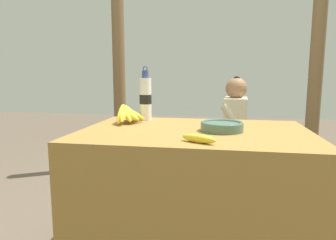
{
  "coord_description": "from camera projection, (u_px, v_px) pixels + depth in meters",
  "views": [
    {
      "loc": [
        0.13,
        -1.53,
        1.04
      ],
      "look_at": [
        -0.15,
        0.05,
        0.8
      ],
      "focal_mm": 32.0,
      "sensor_mm": 36.0,
      "label": 1
    }
  ],
  "objects": [
    {
      "name": "market_counter",
      "position": [
        194.0,
        199.0,
        1.61
      ],
      "size": [
        1.18,
        0.81,
        0.76
      ],
      "color": "olive",
      "rests_on": "ground_plane"
    },
    {
      "name": "banana_bunch_ripe",
      "position": [
        127.0,
        113.0,
        1.77
      ],
      "size": [
        0.17,
        0.27,
        0.12
      ],
      "color": "#4C381E",
      "rests_on": "market_counter"
    },
    {
      "name": "serving_bowl",
      "position": [
        222.0,
        126.0,
        1.52
      ],
      "size": [
        0.22,
        0.22,
        0.05
      ],
      "color": "#4C6B5B",
      "rests_on": "market_counter"
    },
    {
      "name": "water_bottle",
      "position": [
        145.0,
        98.0,
        1.87
      ],
      "size": [
        0.08,
        0.08,
        0.34
      ],
      "color": "white",
      "rests_on": "market_counter"
    },
    {
      "name": "loose_banana_front",
      "position": [
        199.0,
        139.0,
        1.26
      ],
      "size": [
        0.16,
        0.11,
        0.04
      ],
      "rotation": [
        0.0,
        0.0,
        -0.47
      ],
      "color": "yellow",
      "rests_on": "market_counter"
    },
    {
      "name": "wooden_bench",
      "position": [
        209.0,
        150.0,
        2.87
      ],
      "size": [
        1.6,
        0.32,
        0.38
      ],
      "color": "brown",
      "rests_on": "ground_plane"
    },
    {
      "name": "seated_vendor",
      "position": [
        230.0,
        125.0,
        2.77
      ],
      "size": [
        0.41,
        0.4,
        1.03
      ],
      "rotation": [
        0.0,
        0.0,
        3.08
      ],
      "color": "#232328",
      "rests_on": "ground_plane"
    },
    {
      "name": "banana_bunch_green",
      "position": [
        166.0,
        138.0,
        2.92
      ],
      "size": [
        0.15,
        0.21,
        0.1
      ],
      "color": "#4C381E",
      "rests_on": "wooden_bench"
    },
    {
      "name": "support_post_near",
      "position": [
        119.0,
        68.0,
        3.29
      ],
      "size": [
        0.13,
        0.13,
        2.24
      ],
      "color": "brown",
      "rests_on": "ground_plane"
    },
    {
      "name": "support_post_far",
      "position": [
        316.0,
        67.0,
        2.94
      ],
      "size": [
        0.13,
        0.13,
        2.24
      ],
      "color": "brown",
      "rests_on": "ground_plane"
    }
  ]
}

